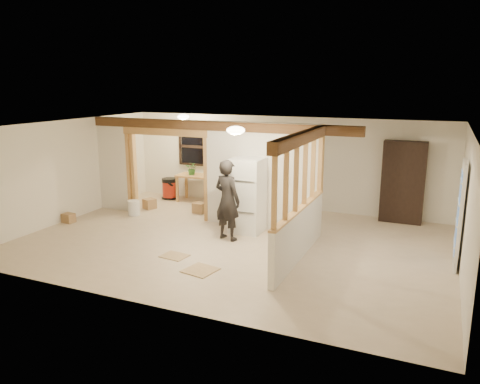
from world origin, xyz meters
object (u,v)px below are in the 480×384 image
at_px(woman, 227,200).
at_px(shop_vac, 170,188).
at_px(work_table, 199,188).
at_px(refrigerator, 248,195).
at_px(bookshelf, 403,182).

bearing_deg(woman, shop_vac, -24.28).
bearing_deg(work_table, refrigerator, -42.67).
height_order(refrigerator, work_table, refrigerator).
xyz_separation_m(refrigerator, woman, (-0.19, -0.69, 0.03)).
xyz_separation_m(work_table, shop_vac, (-1.00, -0.02, -0.08)).
bearing_deg(work_table, woman, -53.45).
distance_m(refrigerator, bookshelf, 3.89).
bearing_deg(bookshelf, woman, -139.32).
bearing_deg(refrigerator, bookshelf, 34.75).
distance_m(woman, work_table, 3.49).
height_order(shop_vac, bookshelf, bookshelf).
height_order(work_table, shop_vac, work_table).
distance_m(refrigerator, woman, 0.72).
distance_m(woman, shop_vac, 4.18).
distance_m(woman, bookshelf, 4.46).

